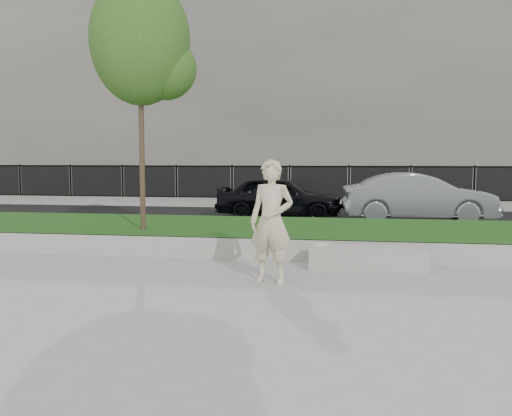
% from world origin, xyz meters
% --- Properties ---
extents(ground, '(90.00, 90.00, 0.00)m').
position_xyz_m(ground, '(0.00, 0.00, 0.00)').
color(ground, gray).
rests_on(ground, ground).
extents(grass_bank, '(34.00, 4.00, 0.40)m').
position_xyz_m(grass_bank, '(0.00, 3.00, 0.20)').
color(grass_bank, '#10390E').
rests_on(grass_bank, ground).
extents(grass_kerb, '(34.00, 0.08, 0.40)m').
position_xyz_m(grass_kerb, '(0.00, 1.04, 0.20)').
color(grass_kerb, gray).
rests_on(grass_kerb, ground).
extents(street, '(34.00, 7.00, 0.04)m').
position_xyz_m(street, '(0.00, 8.50, 0.02)').
color(street, black).
rests_on(street, ground).
extents(far_pavement, '(34.00, 3.00, 0.12)m').
position_xyz_m(far_pavement, '(0.00, 13.00, 0.06)').
color(far_pavement, gray).
rests_on(far_pavement, ground).
extents(iron_fence, '(32.00, 0.30, 1.50)m').
position_xyz_m(iron_fence, '(0.00, 12.00, 0.54)').
color(iron_fence, slate).
rests_on(iron_fence, far_pavement).
extents(building_facade, '(34.00, 10.00, 10.00)m').
position_xyz_m(building_facade, '(0.00, 20.00, 5.00)').
color(building_facade, '#5D5852').
rests_on(building_facade, ground).
extents(stone_bench, '(1.96, 0.49, 0.40)m').
position_xyz_m(stone_bench, '(1.98, 0.43, 0.20)').
color(stone_bench, gray).
rests_on(stone_bench, ground).
extents(man, '(0.76, 0.58, 1.87)m').
position_xyz_m(man, '(0.50, -0.81, 0.93)').
color(man, beige).
rests_on(man, ground).
extents(book, '(0.31, 0.29, 0.03)m').
position_xyz_m(book, '(1.15, 0.43, 0.42)').
color(book, beige).
rests_on(book, stone_bench).
extents(young_tree, '(2.11, 2.02, 5.18)m').
position_xyz_m(young_tree, '(-2.50, 2.00, 4.16)').
color(young_tree, '#38281C').
rests_on(young_tree, grass_bank).
extents(car_dark, '(3.88, 1.62, 1.31)m').
position_xyz_m(car_dark, '(-0.49, 8.07, 0.70)').
color(car_dark, black).
rests_on(car_dark, street).
extents(car_silver, '(4.40, 1.86, 1.41)m').
position_xyz_m(car_silver, '(3.59, 7.67, 0.75)').
color(car_silver, gray).
rests_on(car_silver, street).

